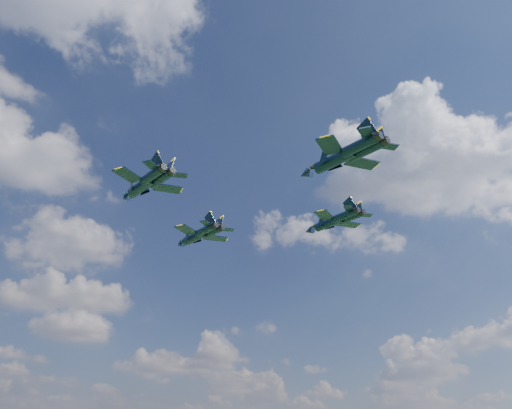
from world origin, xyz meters
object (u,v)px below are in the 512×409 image
object	(u,v)px
jet_lead	(194,237)
jet_slot	(332,161)
jet_right	(327,223)
jet_left	(140,187)

from	to	relation	value
jet_lead	jet_slot	distance (m)	38.17
jet_lead	jet_slot	size ratio (longest dim) A/B	0.96
jet_lead	jet_right	world-z (taller)	jet_right
jet_lead	jet_right	distance (m)	26.64
jet_lead	jet_right	xyz separation A→B (m)	(20.04, -17.54, 0.77)
jet_left	jet_slot	world-z (taller)	jet_slot
jet_slot	jet_lead	bearing A→B (deg)	85.88
jet_left	jet_right	bearing A→B (deg)	-4.67
jet_right	jet_left	bearing A→B (deg)	175.90
jet_left	jet_slot	bearing A→B (deg)	-45.30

